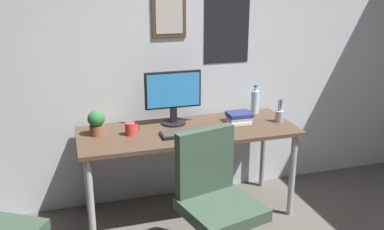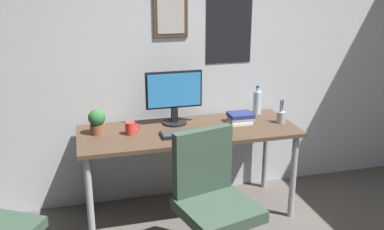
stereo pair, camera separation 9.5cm
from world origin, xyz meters
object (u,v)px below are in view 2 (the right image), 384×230
Objects in this scene: keyboard at (189,133)px; coffee_mug_near at (131,128)px; office_chair at (212,195)px; water_bottle at (257,102)px; book_stack_left at (241,118)px; pen_cup at (281,116)px; potted_plant at (97,121)px; monitor at (174,95)px; computer_mouse at (226,128)px.

coffee_mug_near is (-0.43, 0.12, 0.04)m from keyboard.
water_bottle is (0.70, 0.93, 0.32)m from office_chair.
office_chair reaches higher than book_stack_left.
pen_cup is (0.09, -0.28, -0.05)m from water_bottle.
book_stack_left is at bearing -2.04° from potted_plant.
keyboard is 2.21× the size of potted_plant.
pen_cup is at bearing -14.34° from book_stack_left.
office_chair is 0.97m from monitor.
monitor reaches higher than book_stack_left.
office_chair is 8.64× the size of computer_mouse.
coffee_mug_near is at bearing 121.93° from office_chair.
office_chair is at bearing -86.28° from monitor.
coffee_mug_near is at bearing 177.77° from pen_cup.
book_stack_left is at bearing 38.47° from computer_mouse.
coffee_mug_near is (-0.38, -0.16, -0.19)m from monitor.
coffee_mug_near is at bearing -177.81° from book_stack_left.
coffee_mug_near is at bearing -156.67° from monitor.
book_stack_left is (0.47, 0.73, 0.26)m from office_chair.
monitor reaches higher than office_chair.
monitor is (-0.06, 0.86, 0.46)m from office_chair.
pen_cup is at bearing 39.20° from office_chair.
keyboard is 0.30m from computer_mouse.
monitor is 0.77m from water_bottle.
pen_cup reaches higher than potted_plant.
potted_plant is (-1.38, -0.16, -0.00)m from water_bottle.
keyboard is 2.14× the size of book_stack_left.
book_stack_left is at bearing 17.83° from keyboard.
book_stack_left is (0.48, 0.15, 0.03)m from keyboard.
book_stack_left is at bearing 165.66° from pen_cup.
book_stack_left is (-0.23, -0.20, -0.06)m from water_bottle.
potted_plant is (-0.97, 0.18, 0.09)m from computer_mouse.
monitor is at bearing 7.98° from potted_plant.
monitor reaches higher than computer_mouse.
keyboard is 0.50m from book_stack_left.
monitor is 2.30× the size of pen_cup.
computer_mouse is at bearing -37.80° from monitor.
keyboard is (-0.01, 0.58, 0.23)m from office_chair.
pen_cup reaches higher than keyboard.
monitor is at bearing 166.08° from pen_cup.
water_bottle is 1.29× the size of potted_plant.
office_chair is 0.70m from computer_mouse.
computer_mouse is 0.55× the size of book_stack_left.
book_stack_left is at bearing 57.13° from office_chair.
water_bottle is 1.16m from coffee_mug_near.
monitor reaches higher than water_bottle.
book_stack_left is (-0.32, 0.08, -0.01)m from pen_cup.
coffee_mug_near is 0.91m from book_stack_left.
potted_plant is at bearing -173.44° from water_bottle.
water_bottle is at bearing 108.29° from pen_cup.
computer_mouse is at bearing -141.53° from book_stack_left.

